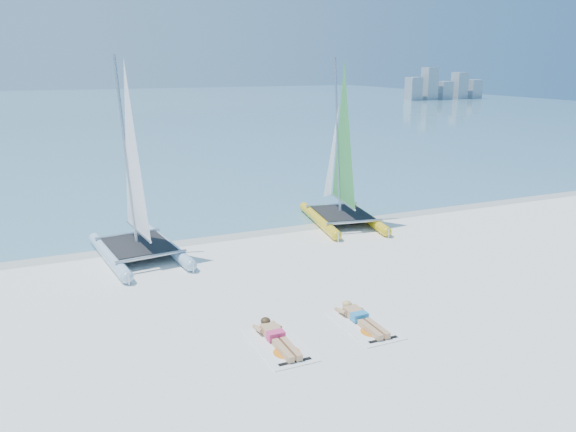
# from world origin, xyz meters

# --- Properties ---
(ground) EXTENTS (140.00, 140.00, 0.00)m
(ground) POSITION_xyz_m (0.00, 0.00, 0.00)
(ground) COLOR white
(ground) RESTS_ON ground
(sea) EXTENTS (140.00, 115.00, 0.01)m
(sea) POSITION_xyz_m (0.00, 63.00, 0.01)
(sea) COLOR #73AEC1
(sea) RESTS_ON ground
(wet_sand_strip) EXTENTS (140.00, 1.40, 0.01)m
(wet_sand_strip) POSITION_xyz_m (0.00, 5.50, 0.00)
(wet_sand_strip) COLOR beige
(wet_sand_strip) RESTS_ON ground
(distant_skyline) EXTENTS (14.00, 2.00, 5.00)m
(distant_skyline) POSITION_xyz_m (53.71, 62.00, 1.94)
(distant_skyline) COLOR #9FA7AF
(distant_skyline) RESTS_ON ground
(catamaran_blue) EXTENTS (2.63, 4.70, 6.12)m
(catamaran_blue) POSITION_xyz_m (-3.87, 4.50, 1.83)
(catamaran_blue) COLOR #A9CEDF
(catamaran_blue) RESTS_ON ground
(catamaran_yellow) EXTENTS (2.85, 4.89, 6.08)m
(catamaran_yellow) POSITION_xyz_m (3.66, 5.62, 1.92)
(catamaran_yellow) COLOR yellow
(catamaran_yellow) RESTS_ON ground
(towel_a) EXTENTS (1.00, 1.85, 0.02)m
(towel_a) POSITION_xyz_m (-2.14, -2.45, 0.01)
(towel_a) COLOR white
(towel_a) RESTS_ON ground
(sunbather_a) EXTENTS (0.37, 1.73, 0.26)m
(sunbather_a) POSITION_xyz_m (-2.14, -2.26, 0.12)
(sunbather_a) COLOR tan
(sunbather_a) RESTS_ON towel_a
(towel_b) EXTENTS (1.00, 1.85, 0.02)m
(towel_b) POSITION_xyz_m (-0.04, -2.38, 0.01)
(towel_b) COLOR white
(towel_b) RESTS_ON ground
(sunbather_b) EXTENTS (0.37, 1.73, 0.26)m
(sunbather_b) POSITION_xyz_m (-0.04, -2.19, 0.12)
(sunbather_b) COLOR tan
(sunbather_b) RESTS_ON towel_b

